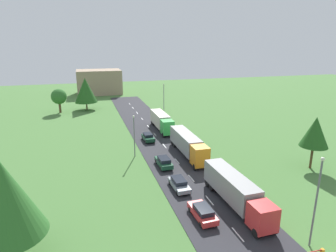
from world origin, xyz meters
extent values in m
cube|color=#2B2B30|center=(0.00, 24.50, 0.03)|extent=(10.00, 140.00, 0.06)
cube|color=white|center=(0.00, 11.54, 0.07)|extent=(0.16, 2.40, 0.01)
cube|color=white|center=(0.00, 18.57, 0.07)|extent=(0.16, 2.40, 0.01)
cube|color=white|center=(0.00, 24.99, 0.07)|extent=(0.16, 2.40, 0.01)
cube|color=white|center=(0.00, 31.65, 0.07)|extent=(0.16, 2.40, 0.01)
cube|color=white|center=(0.00, 39.47, 0.07)|extent=(0.16, 2.40, 0.01)
cube|color=white|center=(0.00, 47.01, 0.07)|extent=(0.16, 2.40, 0.01)
cube|color=white|center=(0.00, 53.88, 0.07)|extent=(0.16, 2.40, 0.01)
cube|color=white|center=(0.00, 61.24, 0.07)|extent=(0.16, 2.40, 0.01)
cube|color=white|center=(0.00, 68.38, 0.07)|extent=(0.16, 2.40, 0.01)
cube|color=white|center=(0.00, 75.16, 0.07)|extent=(0.16, 2.40, 0.01)
cube|color=white|center=(0.00, 81.54, 0.07)|extent=(0.16, 2.40, 0.01)
cube|color=red|center=(2.52, 11.22, 1.90)|extent=(2.49, 2.55, 2.68)
cube|color=black|center=(2.54, 10.03, 2.38)|extent=(2.10, 0.14, 1.18)
cube|color=gray|center=(2.39, 17.86, 2.27)|extent=(2.69, 10.12, 2.81)
cube|color=black|center=(2.39, 17.86, 0.66)|extent=(1.08, 9.59, 0.24)
cylinder|color=black|center=(3.58, 10.61, 0.56)|extent=(0.37, 1.01, 1.00)
cylinder|color=black|center=(1.48, 10.57, 0.56)|extent=(0.37, 1.01, 1.00)
cylinder|color=black|center=(3.38, 20.90, 0.56)|extent=(0.37, 1.01, 1.00)
cylinder|color=black|center=(1.28, 20.86, 0.56)|extent=(0.37, 1.01, 1.00)
cylinder|color=black|center=(3.36, 22.11, 0.56)|extent=(0.37, 1.01, 1.00)
cylinder|color=black|center=(1.26, 22.07, 0.56)|extent=(0.37, 1.01, 1.00)
cube|color=orange|center=(2.58, 28.12, 2.09)|extent=(2.46, 2.60, 3.07)
cube|color=black|center=(2.57, 26.89, 2.65)|extent=(2.10, 0.12, 1.35)
cube|color=gray|center=(2.64, 35.08, 2.29)|extent=(2.59, 10.66, 2.86)
cube|color=black|center=(2.64, 35.08, 0.66)|extent=(0.99, 10.11, 0.24)
cylinder|color=black|center=(3.63, 27.47, 0.56)|extent=(0.36, 1.00, 1.00)
cylinder|color=black|center=(1.53, 27.49, 0.56)|extent=(0.36, 1.00, 1.00)
cylinder|color=black|center=(3.72, 38.26, 0.56)|extent=(0.36, 1.00, 1.00)
cylinder|color=black|center=(1.62, 38.28, 0.56)|extent=(0.36, 1.00, 1.00)
cylinder|color=black|center=(3.73, 39.54, 0.56)|extent=(0.36, 1.00, 1.00)
cylinder|color=black|center=(1.63, 39.55, 0.56)|extent=(0.36, 1.00, 1.00)
cube|color=green|center=(2.28, 45.29, 2.01)|extent=(2.46, 2.66, 2.90)
cube|color=black|center=(2.27, 44.03, 2.53)|extent=(2.10, 0.12, 1.28)
cube|color=beige|center=(2.33, 51.52, 2.29)|extent=(2.57, 9.14, 2.85)
cube|color=black|center=(2.33, 51.52, 0.66)|extent=(0.96, 8.67, 0.24)
cylinder|color=black|center=(3.32, 44.63, 0.56)|extent=(0.36, 1.00, 1.00)
cylinder|color=black|center=(1.22, 44.64, 0.56)|extent=(0.36, 1.00, 1.00)
cylinder|color=black|center=(3.40, 54.25, 0.56)|extent=(0.36, 1.00, 1.00)
cylinder|color=black|center=(1.30, 54.27, 0.56)|extent=(0.36, 1.00, 1.00)
cylinder|color=black|center=(3.40, 55.34, 0.56)|extent=(0.36, 1.00, 1.00)
cylinder|color=black|center=(1.30, 55.36, 0.56)|extent=(0.36, 1.00, 1.00)
cube|color=red|center=(-2.39, 15.26, 0.71)|extent=(2.03, 4.58, 0.67)
cube|color=black|center=(-2.38, 15.03, 1.31)|extent=(1.66, 2.58, 0.52)
cylinder|color=black|center=(-3.28, 16.77, 0.38)|extent=(0.24, 0.65, 0.64)
cylinder|color=black|center=(-1.59, 16.82, 0.38)|extent=(0.24, 0.65, 0.64)
cylinder|color=black|center=(-3.19, 13.69, 0.38)|extent=(0.24, 0.65, 0.64)
cylinder|color=black|center=(-1.50, 13.74, 0.38)|extent=(0.24, 0.65, 0.64)
cube|color=#8C939E|center=(-2.70, 22.46, 0.66)|extent=(1.95, 4.55, 0.56)
cube|color=black|center=(-2.70, 22.68, 1.22)|extent=(1.61, 2.56, 0.55)
cylinder|color=black|center=(-1.84, 20.94, 0.38)|extent=(0.23, 0.64, 0.64)
cylinder|color=black|center=(-3.48, 20.91, 0.38)|extent=(0.23, 0.64, 0.64)
cylinder|color=black|center=(-1.91, 24.01, 0.38)|extent=(0.23, 0.64, 0.64)
cylinder|color=black|center=(-3.55, 23.97, 0.38)|extent=(0.23, 0.64, 0.64)
cube|color=#19472D|center=(-2.73, 30.24, 0.73)|extent=(1.93, 4.58, 0.70)
cube|color=black|center=(-2.72, 30.01, 1.36)|extent=(1.60, 2.57, 0.56)
cylinder|color=black|center=(-3.58, 31.77, 0.38)|extent=(0.23, 0.64, 0.64)
cylinder|color=black|center=(-1.92, 31.80, 0.38)|extent=(0.23, 0.64, 0.64)
cylinder|color=black|center=(-3.53, 28.67, 0.38)|extent=(0.23, 0.64, 0.64)
cylinder|color=black|center=(-1.87, 28.70, 0.38)|extent=(0.23, 0.64, 0.64)
cube|color=#19472D|center=(-2.35, 43.22, 0.73)|extent=(2.00, 4.22, 0.70)
cube|color=black|center=(-2.36, 43.43, 1.33)|extent=(1.64, 2.38, 0.51)
cylinder|color=black|center=(-1.48, 41.84, 0.38)|extent=(0.24, 0.65, 0.64)
cylinder|color=black|center=(-3.13, 41.78, 0.38)|extent=(0.24, 0.65, 0.64)
cylinder|color=black|center=(-1.58, 44.66, 0.38)|extent=(0.24, 0.65, 0.64)
cylinder|color=black|center=(-3.23, 44.60, 0.38)|extent=(0.24, 0.65, 0.64)
cylinder|color=slate|center=(5.87, 8.11, 4.48)|extent=(0.18, 0.18, 8.96)
sphere|color=silver|center=(5.87, 8.11, 9.08)|extent=(0.36, 0.36, 0.36)
cylinder|color=slate|center=(-6.37, 35.95, 3.53)|extent=(0.18, 0.18, 7.06)
sphere|color=silver|center=(-6.37, 35.95, 7.18)|extent=(0.36, 0.36, 0.36)
cylinder|color=slate|center=(6.44, 62.95, 4.24)|extent=(0.18, 0.18, 8.48)
sphere|color=silver|center=(6.44, 62.95, 8.60)|extent=(0.36, 0.36, 0.36)
cylinder|color=#513823|center=(-21.31, 14.07, 1.39)|extent=(0.64, 0.64, 2.78)
cone|color=#2D6628|center=(-21.31, 14.07, 6.36)|extent=(6.52, 6.52, 7.17)
cylinder|color=#513823|center=(-13.54, 76.80, 1.12)|extent=(0.41, 0.41, 2.25)
cone|color=#23561E|center=(-13.54, 76.80, 5.83)|extent=(6.51, 6.51, 7.16)
cylinder|color=#513823|center=(19.45, 23.28, 1.81)|extent=(0.37, 0.37, 3.63)
cone|color=#23561E|center=(19.45, 23.28, 5.97)|extent=(4.26, 4.26, 4.69)
cylinder|color=#513823|center=(-20.91, 75.02, 1.52)|extent=(0.63, 0.63, 3.03)
sphere|color=#2D6628|center=(-20.91, 75.02, 4.64)|extent=(4.29, 4.29, 4.29)
cube|color=#9E846B|center=(-7.97, 105.38, 4.60)|extent=(16.62, 11.85, 9.21)
camera|label=1|loc=(-14.11, -10.96, 18.98)|focal=30.94mm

